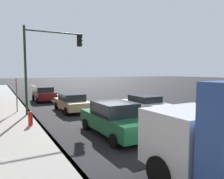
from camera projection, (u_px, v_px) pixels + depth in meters
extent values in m
plane|color=black|center=(111.00, 115.00, 15.39)|extent=(200.00, 200.00, 0.00)
cube|color=gray|center=(15.00, 125.00, 12.29)|extent=(80.00, 2.69, 0.15)
cube|color=slate|center=(38.00, 122.00, 12.90)|extent=(80.00, 0.16, 0.15)
cube|color=#D8CC4C|center=(111.00, 115.00, 15.38)|extent=(80.00, 0.16, 0.01)
cube|color=#1E6038|center=(114.00, 122.00, 10.48)|extent=(4.73, 1.83, 0.72)
cube|color=black|center=(114.00, 108.00, 10.46)|extent=(2.16, 1.69, 0.63)
cylinder|color=black|center=(86.00, 124.00, 11.44)|extent=(0.60, 0.22, 0.60)
cylinder|color=black|center=(115.00, 121.00, 12.31)|extent=(0.60, 0.22, 0.60)
cylinder|color=black|center=(114.00, 141.00, 8.72)|extent=(0.60, 0.22, 0.60)
cylinder|color=black|center=(148.00, 135.00, 9.58)|extent=(0.60, 0.22, 0.60)
cube|color=silver|center=(146.00, 105.00, 16.11)|extent=(4.43, 1.81, 0.55)
cube|color=black|center=(145.00, 99.00, 16.25)|extent=(2.24, 1.66, 0.47)
cylinder|color=black|center=(168.00, 111.00, 15.28)|extent=(0.60, 0.22, 0.60)
cylinder|color=black|center=(149.00, 113.00, 14.43)|extent=(0.60, 0.22, 0.60)
cylinder|color=black|center=(144.00, 105.00, 17.83)|extent=(0.60, 0.22, 0.60)
cylinder|color=black|center=(126.00, 107.00, 16.98)|extent=(0.60, 0.22, 0.60)
cube|color=tan|center=(72.00, 104.00, 16.78)|extent=(4.31, 1.77, 0.61)
cube|color=black|center=(72.00, 97.00, 16.70)|extent=(2.21, 1.63, 0.51)
cylinder|color=black|center=(56.00, 106.00, 17.63)|extent=(0.60, 0.22, 0.60)
cylinder|color=black|center=(76.00, 104.00, 18.46)|extent=(0.60, 0.22, 0.60)
cylinder|color=black|center=(66.00, 111.00, 15.15)|extent=(0.60, 0.22, 0.60)
cylinder|color=black|center=(89.00, 109.00, 15.98)|extent=(0.60, 0.22, 0.60)
cube|color=#591116|center=(44.00, 95.00, 22.48)|extent=(3.96, 1.82, 0.75)
cube|color=black|center=(44.00, 89.00, 22.35)|extent=(1.90, 1.68, 0.49)
cylinder|color=black|center=(33.00, 98.00, 23.22)|extent=(0.60, 0.22, 0.60)
cylinder|color=black|center=(50.00, 97.00, 24.08)|extent=(0.60, 0.22, 0.60)
cylinder|color=black|center=(37.00, 100.00, 20.94)|extent=(0.60, 0.22, 0.60)
cylinder|color=black|center=(55.00, 99.00, 21.80)|extent=(0.60, 0.22, 0.60)
cube|color=silver|center=(191.00, 137.00, 6.16)|extent=(1.93, 2.42, 1.62)
cylinder|color=black|center=(160.00, 172.00, 5.67)|extent=(0.90, 0.28, 0.90)
cylinder|color=black|center=(215.00, 156.00, 6.78)|extent=(0.90, 0.28, 0.90)
cylinder|color=#1E3823|center=(26.00, 72.00, 14.50)|extent=(0.16, 0.16, 6.31)
cylinder|color=#1E3823|center=(55.00, 32.00, 15.27)|extent=(0.10, 4.19, 0.10)
cube|color=black|center=(79.00, 40.00, 16.19)|extent=(0.28, 0.30, 0.90)
sphere|color=#360605|center=(81.00, 37.00, 16.25)|extent=(0.18, 0.18, 0.18)
sphere|color=#392905|center=(81.00, 41.00, 16.28)|extent=(0.18, 0.18, 0.18)
sphere|color=green|center=(82.00, 45.00, 16.30)|extent=(0.18, 0.18, 0.18)
cylinder|color=slate|center=(17.00, 96.00, 15.79)|extent=(0.08, 0.08, 2.65)
cube|color=white|center=(16.00, 81.00, 15.68)|extent=(0.60, 0.02, 0.20)
cube|color=#DB5919|center=(16.00, 86.00, 15.71)|extent=(0.44, 0.02, 0.28)
cylinder|color=red|center=(30.00, 121.00, 11.83)|extent=(0.24, 0.24, 0.80)
sphere|color=red|center=(30.00, 113.00, 11.79)|extent=(0.20, 0.20, 0.20)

